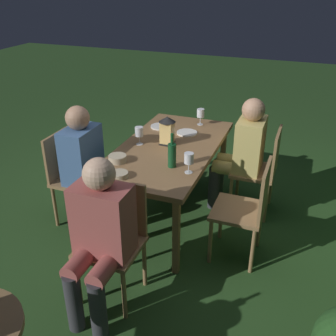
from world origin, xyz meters
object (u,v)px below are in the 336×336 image
bowl_olives (117,158)px  person_in_mustard (243,150)px  wine_glass_b (189,159)px  plate_b (187,133)px  plate_a (161,126)px  dining_table (168,152)px  person_in_rust (99,234)px  person_in_blue (88,162)px  chair_side_left_b (72,173)px  chair_side_right_a (262,167)px  wine_glass_c (201,114)px  green_bottle_on_table (172,155)px  bowl_bread (119,174)px  lantern_centerpiece (167,129)px  wine_glass_a (139,132)px  chair_head_far (115,235)px  chair_side_right_b (247,207)px

bowl_olives → person_in_mustard: bearing=131.9°
wine_glass_b → plate_b: bearing=-160.9°
person_in_mustard → plate_a: 0.87m
dining_table → wine_glass_b: bearing=38.4°
person_in_rust → person_in_blue: 1.09m
person_in_rust → plate_b: bearing=177.9°
chair_side_left_b → plate_b: size_ratio=4.30×
chair_side_right_a → person_in_blue: size_ratio=0.76×
dining_table → wine_glass_c: wine_glass_c is taller
green_bottle_on_table → person_in_blue: bearing=-89.6°
bowl_bread → lantern_centerpiece: bearing=171.0°
person_in_rust → green_bottle_on_table: person_in_rust is taller
lantern_centerpiece → bowl_bread: lantern_centerpiece is taller
chair_side_left_b → green_bottle_on_table: size_ratio=3.00×
lantern_centerpiece → plate_b: (-0.31, 0.09, -0.14)m
chair_side_left_b → wine_glass_c: 1.43m
plate_a → plate_b: same height
plate_a → plate_b: bearing=77.3°
green_bottle_on_table → wine_glass_a: green_bottle_on_table is taller
chair_side_left_b → plate_a: (-0.81, 0.57, 0.25)m
chair_head_far → chair_side_right_a: bearing=150.7°
plate_b → bowl_bread: 1.07m
chair_side_right_a → plate_a: 1.09m
chair_side_right_b → plate_b: bearing=-134.5°
chair_side_left_b → plate_a: bearing=144.9°
green_bottle_on_table → plate_a: size_ratio=1.42×
lantern_centerpiece → green_bottle_on_table: size_ratio=0.91×
chair_head_far → green_bottle_on_table: size_ratio=3.00×
person_in_rust → green_bottle_on_table: 0.94m
wine_glass_a → plate_a: size_ratio=0.83×
plate_a → bowl_olives: bowl_olives is taller
lantern_centerpiece → bowl_olives: (0.50, -0.26, -0.12)m
chair_side_left_b → person_in_blue: size_ratio=0.76×
person_in_blue → wine_glass_c: (-1.03, 0.73, 0.21)m
dining_table → green_bottle_on_table: size_ratio=5.72×
person_in_rust → person_in_blue: (-0.90, -0.62, 0.00)m
chair_side_left_b → dining_table: bearing=114.6°
person_in_rust → chair_side_right_a: size_ratio=1.32×
chair_side_right_a → person_in_blue: bearing=-62.5°
chair_side_left_b → lantern_centerpiece: size_ratio=3.28×
dining_table → wine_glass_a: 0.32m
wine_glass_c → plate_a: wine_glass_c is taller
plate_a → dining_table: bearing=29.3°
person_in_rust → wine_glass_b: person_in_rust is taller
person_in_mustard → person_in_blue: (0.75, -1.24, 0.00)m
wine_glass_b → plate_a: size_ratio=0.83×
person_in_blue → green_bottle_on_table: person_in_blue is taller
wine_glass_a → bowl_olives: bearing=-3.0°
wine_glass_b → chair_side_right_b: bearing=95.5°
dining_table → wine_glass_b: (0.42, 0.33, 0.18)m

